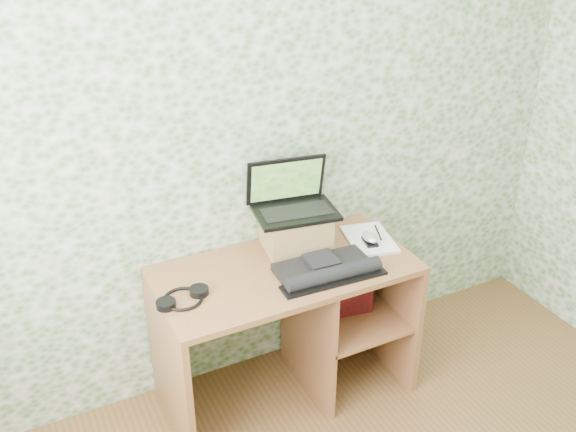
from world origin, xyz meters
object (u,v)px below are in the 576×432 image
desk (297,308)px  riser (296,231)px  laptop (292,199)px  keyboard (327,269)px  notepad (369,239)px

desk → riser: riser is taller
laptop → riser: bearing=-81.2°
keyboard → notepad: keyboard is taller
riser → laptop: (0.00, 0.04, 0.15)m
riser → keyboard: riser is taller
riser → laptop: bearing=90.0°
riser → desk: bearing=-113.0°
riser → notepad: size_ratio=1.00×
riser → notepad: riser is taller
laptop → desk: bearing=-98.5°
desk → keyboard: 0.34m
laptop → notepad: laptop is taller
keyboard → notepad: size_ratio=1.66×
desk → notepad: 0.49m
riser → notepad: bearing=-16.4°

